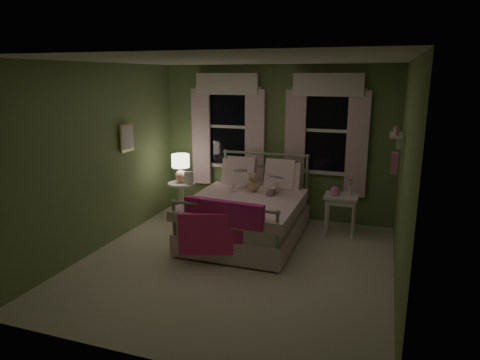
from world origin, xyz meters
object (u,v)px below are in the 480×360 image
at_px(nightstand_left, 182,196).
at_px(table_lamp, 181,165).
at_px(teddy_bear, 253,184).
at_px(child_right, 273,176).
at_px(nightstand_right, 341,201).
at_px(bed, 248,214).
at_px(child_left, 239,173).

xyz_separation_m(nightstand_left, table_lamp, (-0.00, 0.00, 0.54)).
bearing_deg(teddy_bear, child_right, 29.50).
bearing_deg(teddy_bear, nightstand_right, 13.99).
bearing_deg(teddy_bear, table_lamp, 170.49).
bearing_deg(child_right, nightstand_right, -172.75).
bearing_deg(teddy_bear, bed, -90.00).
bearing_deg(child_left, bed, 125.45).
relative_size(child_left, teddy_bear, 2.27).
bearing_deg(child_left, teddy_bear, 152.36).
height_order(nightstand_left, nightstand_right, same).
relative_size(child_right, nightstand_left, 1.04).
relative_size(bed, child_right, 3.00).
distance_m(bed, teddy_bear, 0.49).
xyz_separation_m(child_right, nightstand_left, (-1.63, 0.07, -0.49)).
relative_size(child_left, nightstand_right, 1.09).
height_order(child_left, nightstand_left, child_left).
xyz_separation_m(bed, teddy_bear, (-0.00, 0.26, 0.41)).
xyz_separation_m(bed, child_right, (0.28, 0.42, 0.52)).
bearing_deg(child_left, table_lamp, -1.75).
bearing_deg(child_left, child_right, -178.15).
bearing_deg(teddy_bear, child_left, 150.50).
xyz_separation_m(bed, nightstand_right, (1.31, 0.59, 0.17)).
distance_m(bed, child_right, 0.73).
bearing_deg(nightstand_left, nightstand_right, 2.19).
bearing_deg(child_left, nightstand_right, -172.10).
bearing_deg(child_right, bed, 54.38).
bearing_deg(nightstand_left, child_right, -2.36).
distance_m(teddy_bear, table_lamp, 1.37).
xyz_separation_m(bed, child_left, (-0.28, 0.42, 0.53)).
bearing_deg(table_lamp, child_right, -2.36).
bearing_deg(table_lamp, teddy_bear, -9.51).
relative_size(bed, teddy_bear, 6.60).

